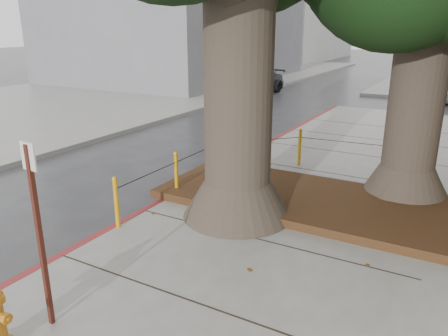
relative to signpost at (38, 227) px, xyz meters
The scene contains 7 objects.
ground 2.00m from the signpost, 57.19° to the left, with size 140.00×140.00×0.00m, color #28282B.
sidewalk_opposite 17.38m from the signpost, 139.79° to the left, with size 14.00×60.00×0.15m, color slate.
curb_red 4.12m from the signpost, 108.49° to the left, with size 0.14×26.00×0.16m, color maroon.
planter_bed 5.49m from the signpost, 71.87° to the left, with size 6.40×2.60×0.16m, color black.
bollard_ring 5.62m from the signpost, 91.03° to the left, with size 3.79×5.39×0.95m.
signpost is the anchor object (origin of this frame).
car_dark 20.10m from the signpost, 108.48° to the left, with size 1.73×4.26×1.24m, color black.
Camera 1 is at (3.21, -4.02, 3.55)m, focal length 35.00 mm.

